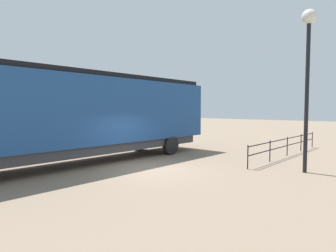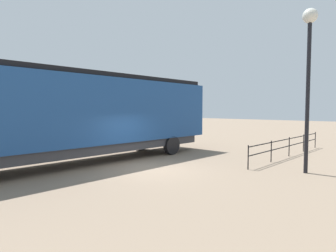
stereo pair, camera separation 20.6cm
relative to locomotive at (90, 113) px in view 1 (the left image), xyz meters
name	(u,v)px [view 1 (the left image)]	position (x,y,z in m)	size (l,w,h in m)	color
ground_plane	(151,169)	(3.41, 0.88, -2.46)	(120.00, 120.00, 0.00)	#84705B
locomotive	(90,113)	(0.00, 0.00, 0.00)	(3.00, 15.46, 4.41)	navy
lamp_post	(308,53)	(8.62, 4.81, 2.51)	(0.59, 0.59, 6.72)	black
platform_fence	(287,143)	(6.56, 8.60, -1.74)	(0.05, 9.71, 1.08)	black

